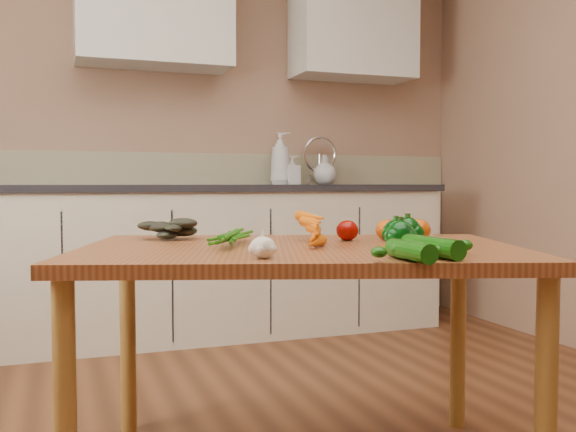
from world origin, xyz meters
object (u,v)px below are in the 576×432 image
at_px(garlic_bulb, 263,248).
at_px(pepper_c, 401,235).
at_px(carrot_bunch, 286,234).
at_px(tomato_a, 347,230).
at_px(soap_bottle_a, 280,158).
at_px(pepper_a, 396,233).
at_px(pepper_b, 408,232).
at_px(zucchini_a, 432,247).
at_px(tomato_b, 387,230).
at_px(leafy_greens, 167,226).
at_px(tomato_c, 419,230).
at_px(soap_bottle_b, 292,170).
at_px(table, 301,272).
at_px(soap_bottle_c, 325,170).
at_px(zucchini_b, 411,251).

xyz_separation_m(garlic_bulb, pepper_c, (0.46, 0.09, 0.01)).
height_order(carrot_bunch, tomato_a, tomato_a).
distance_m(soap_bottle_a, carrot_bunch, 2.09).
xyz_separation_m(pepper_a, pepper_b, (0.04, 0.01, 0.00)).
xyz_separation_m(pepper_b, pepper_c, (-0.07, -0.08, -0.00)).
distance_m(pepper_a, zucchini_a, 0.29).
bearing_deg(tomato_a, tomato_b, -12.15).
bearing_deg(leafy_greens, pepper_c, -43.19).
bearing_deg(tomato_c, soap_bottle_b, 81.77).
bearing_deg(zucchini_a, pepper_a, 79.12).
bearing_deg(tomato_b, leafy_greens, 157.13).
relative_size(table, tomato_c, 18.98).
xyz_separation_m(soap_bottle_a, soap_bottle_b, (0.07, -0.02, -0.07)).
height_order(soap_bottle_c, tomato_c, soap_bottle_c).
xyz_separation_m(carrot_bunch, garlic_bulb, (-0.18, -0.32, -0.00)).
height_order(soap_bottle_a, tomato_c, soap_bottle_a).
distance_m(soap_bottle_b, soap_bottle_c, 0.26).
bearing_deg(carrot_bunch, soap_bottle_b, 86.84).
xyz_separation_m(soap_bottle_c, tomato_c, (-0.54, -2.03, -0.24)).
relative_size(leafy_greens, tomato_b, 2.49).
height_order(soap_bottle_a, zucchini_b, soap_bottle_a).
relative_size(soap_bottle_a, garlic_bulb, 4.90).
relative_size(tomato_b, zucchini_b, 0.44).
relative_size(pepper_c, zucchini_a, 0.38).
xyz_separation_m(pepper_a, zucchini_a, (-0.06, -0.29, -0.01)).
distance_m(table, tomato_b, 0.38).
relative_size(pepper_b, zucchini_b, 0.49).
distance_m(carrot_bunch, leafy_greens, 0.46).
bearing_deg(tomato_a, zucchini_a, -89.22).
distance_m(pepper_b, tomato_a, 0.24).
distance_m(tomato_a, zucchini_a, 0.50).
xyz_separation_m(soap_bottle_a, soap_bottle_c, (0.32, 0.04, -0.07)).
height_order(pepper_c, zucchini_b, pepper_c).
bearing_deg(table, pepper_c, -17.78).
xyz_separation_m(soap_bottle_a, tomato_c, (-0.21, -1.99, -0.31)).
distance_m(pepper_c, tomato_b, 0.28).
bearing_deg(carrot_bunch, soap_bottle_a, 88.99).
relative_size(tomato_a, tomato_b, 0.99).
distance_m(pepper_a, pepper_c, 0.08).
height_order(pepper_b, zucchini_a, pepper_b).
bearing_deg(pepper_c, pepper_a, 70.14).
height_order(soap_bottle_c, zucchini_b, soap_bottle_c).
bearing_deg(pepper_c, table, 144.37).
relative_size(pepper_a, pepper_c, 0.98).
distance_m(table, leafy_greens, 0.53).
bearing_deg(soap_bottle_a, pepper_b, -160.53).
xyz_separation_m(soap_bottle_a, zucchini_b, (-0.52, -2.45, -0.32)).
relative_size(table, pepper_c, 18.71).
bearing_deg(carrot_bunch, soap_bottle_c, 81.40).
distance_m(zucchini_a, zucchini_b, 0.11).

